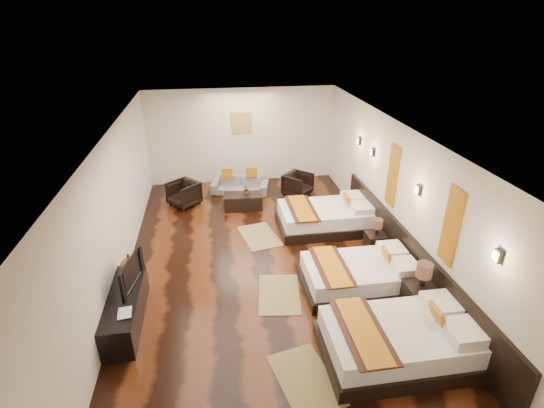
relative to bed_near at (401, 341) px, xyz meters
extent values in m
cube|color=black|center=(-1.70, 2.75, -0.30)|extent=(5.50, 9.50, 0.01)
cube|color=white|center=(-1.70, 2.75, 2.50)|extent=(5.50, 9.50, 0.01)
cube|color=silver|center=(-1.70, 7.50, 1.10)|extent=(5.50, 0.01, 2.80)
cube|color=silver|center=(-4.45, 2.75, 1.10)|extent=(0.01, 9.50, 2.80)
cube|color=silver|center=(1.05, 2.75, 1.10)|extent=(0.01, 9.50, 2.80)
cube|color=black|center=(1.01, 1.95, 0.15)|extent=(0.08, 6.60, 0.90)
cube|color=black|center=(-0.03, 0.00, -0.18)|extent=(2.28, 1.41, 0.24)
cube|color=white|center=(-0.03, 0.00, 0.10)|extent=(2.17, 1.30, 0.33)
cube|color=#BC6C0D|center=(0.51, 0.00, 0.40)|extent=(0.17, 0.35, 0.35)
cube|color=#38190F|center=(-0.63, 0.00, 0.28)|extent=(0.60, 1.43, 0.02)
cube|color=#BC6C0D|center=(-0.63, 0.00, 0.29)|extent=(0.41, 1.43, 0.02)
cube|color=black|center=(-0.03, 1.72, -0.19)|extent=(2.12, 1.31, 0.22)
cube|color=white|center=(-0.03, 1.72, 0.08)|extent=(2.02, 1.21, 0.30)
cube|color=#BC6C0D|center=(0.47, 1.72, 0.35)|extent=(0.16, 0.32, 0.33)
cube|color=#38190F|center=(-0.58, 1.72, 0.24)|extent=(0.55, 1.33, 0.02)
cube|color=#BC6C0D|center=(-0.58, 1.72, 0.25)|extent=(0.38, 1.33, 0.02)
cube|color=black|center=(-0.03, 4.11, -0.18)|extent=(2.23, 1.38, 0.23)
cube|color=white|center=(-0.03, 4.11, 0.09)|extent=(2.12, 1.27, 0.32)
cube|color=#BC6C0D|center=(0.50, 4.11, 0.38)|extent=(0.17, 0.34, 0.34)
cube|color=#38190F|center=(-0.61, 4.11, 0.26)|extent=(0.58, 1.40, 0.02)
cube|color=#BC6C0D|center=(-0.61, 4.11, 0.28)|extent=(0.40, 1.40, 0.02)
cube|color=black|center=(0.75, 0.90, -0.02)|extent=(0.50, 0.50, 0.56)
cylinder|color=black|center=(0.75, 0.90, 0.37)|extent=(0.09, 0.09, 0.22)
cylinder|color=#3F2619|center=(0.75, 0.90, 0.57)|extent=(0.27, 0.27, 0.24)
cube|color=black|center=(0.75, 2.87, -0.07)|extent=(0.41, 0.41, 0.45)
cylinder|color=black|center=(0.75, 2.87, 0.24)|extent=(0.07, 0.07, 0.18)
cylinder|color=#3F2619|center=(0.75, 2.87, 0.41)|extent=(0.22, 0.22, 0.20)
cube|color=olive|center=(-1.51, -0.23, -0.29)|extent=(0.99, 1.33, 0.01)
cube|color=olive|center=(-1.55, 1.75, -0.29)|extent=(0.91, 1.29, 0.01)
cube|color=olive|center=(-1.64, 3.94, -0.29)|extent=(0.99, 1.33, 0.01)
cube|color=black|center=(-4.20, 1.41, -0.02)|extent=(0.50, 1.80, 0.55)
imported|color=black|center=(-4.15, 1.67, 0.52)|extent=(0.31, 0.94, 0.54)
imported|color=black|center=(-4.20, 0.93, 0.27)|extent=(0.23, 0.30, 0.03)
imported|color=brown|center=(-4.20, 2.14, 0.41)|extent=(0.38, 0.38, 0.33)
imported|color=slate|center=(-1.87, 6.53, -0.06)|extent=(1.71, 1.00, 0.47)
imported|color=black|center=(-3.43, 5.95, 0.03)|extent=(1.01, 1.01, 0.66)
imported|color=black|center=(-0.26, 6.13, 0.02)|extent=(0.98, 0.98, 0.64)
cube|color=black|center=(-1.87, 5.48, -0.10)|extent=(1.02, 0.54, 0.40)
imported|color=#2A5E1F|center=(-1.77, 5.53, 0.23)|extent=(0.26, 0.23, 0.25)
cube|color=#D86014|center=(1.03, 0.85, 1.40)|extent=(0.04, 0.40, 1.30)
cube|color=#D86014|center=(1.03, 3.05, 1.40)|extent=(0.04, 0.40, 1.30)
cube|color=black|center=(1.01, -0.25, 1.55)|extent=(0.06, 0.12, 0.18)
cube|color=#FFD18C|center=(0.98, -0.25, 1.55)|extent=(0.02, 0.10, 0.14)
cube|color=black|center=(1.01, 1.95, 1.55)|extent=(0.06, 0.12, 0.18)
cube|color=#FFD18C|center=(0.98, 1.95, 1.55)|extent=(0.02, 0.10, 0.14)
cube|color=black|center=(1.01, 4.15, 1.55)|extent=(0.06, 0.12, 0.18)
cube|color=#FFD18C|center=(0.98, 4.15, 1.55)|extent=(0.02, 0.10, 0.14)
cube|color=black|center=(1.01, 5.05, 1.55)|extent=(0.06, 0.12, 0.18)
cube|color=#FFD18C|center=(0.98, 5.05, 1.55)|extent=(0.02, 0.10, 0.14)
cube|color=#AD873F|center=(-1.70, 7.48, 1.50)|extent=(0.60, 0.04, 0.60)
camera|label=1|loc=(-2.62, -4.27, 4.46)|focal=26.91mm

